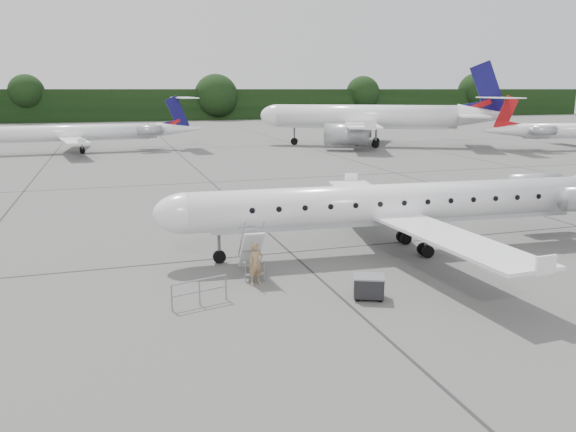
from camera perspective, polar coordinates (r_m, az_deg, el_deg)
name	(u,v)px	position (r m, az deg, el deg)	size (l,w,h in m)	color
ground	(464,269)	(26.88, 17.49, -5.18)	(320.00, 320.00, 0.00)	#5D5D5A
treeline	(168,105)	(151.60, -12.09, 10.98)	(260.00, 4.00, 8.00)	black
main_regional_jet	(400,184)	(28.31, 11.26, 3.21)	(26.74, 19.25, 6.86)	white
airstair	(251,251)	(24.63, -3.78, -3.61)	(0.85, 2.10, 2.15)	white
passenger	(256,264)	(23.55, -3.28, -4.84)	(0.65, 0.43, 1.79)	#8C714C
safety_railing	(200,293)	(21.66, -8.98, -7.69)	(2.20, 0.08, 1.00)	gray
baggage_cart	(369,287)	(22.25, 8.20, -7.10)	(1.14, 0.93, 0.99)	black
bg_narrowbody	(366,105)	(81.68, 7.88, 11.12)	(32.42, 23.34, 11.64)	white
bg_regional_left	(72,125)	(77.34, -21.09, 8.62)	(26.96, 19.41, 7.07)	white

